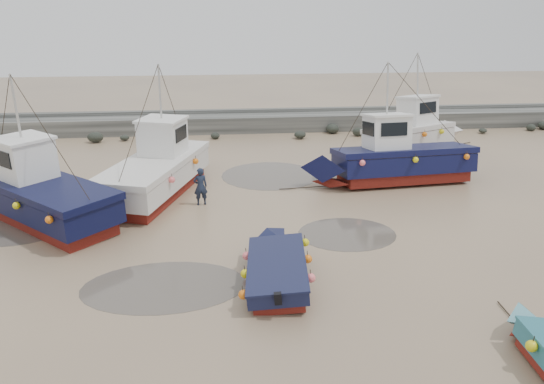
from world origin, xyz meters
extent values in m
plane|color=#9F8664|center=(0.00, 0.00, 0.00)|extent=(120.00, 120.00, 0.00)
cube|color=slate|center=(0.00, 22.00, 0.60)|extent=(60.00, 2.20, 1.20)
cube|color=slate|center=(0.00, 23.21, 1.32)|extent=(60.00, 0.60, 0.25)
ellipsoid|color=black|center=(5.10, 19.02, 0.29)|extent=(0.84, 0.86, 0.51)
ellipsoid|color=black|center=(7.80, 20.56, 0.34)|extent=(0.98, 1.07, 0.72)
ellipsoid|color=black|center=(14.16, 19.54, 0.27)|extent=(0.78, 0.90, 0.59)
ellipsoid|color=black|center=(23.03, 19.80, 0.24)|extent=(0.68, 0.72, 0.52)
ellipsoid|color=black|center=(18.92, 19.27, 0.21)|extent=(0.60, 0.70, 0.31)
ellipsoid|color=black|center=(-5.07, 20.46, 0.35)|extent=(0.99, 0.80, 0.58)
ellipsoid|color=black|center=(12.19, 19.77, 0.19)|extent=(0.54, 0.46, 0.30)
ellipsoid|color=black|center=(9.69, 19.97, 0.21)|extent=(0.61, 0.47, 0.46)
ellipsoid|color=black|center=(24.28, 20.15, 0.32)|extent=(0.92, 0.97, 0.58)
ellipsoid|color=black|center=(-4.31, 20.27, 0.21)|extent=(0.61, 0.53, 0.32)
ellipsoid|color=black|center=(10.99, 20.60, 0.23)|extent=(0.67, 0.55, 0.43)
ellipsoid|color=black|center=(-9.17, 19.34, 0.38)|extent=(1.09, 0.88, 0.72)
ellipsoid|color=black|center=(-7.25, 19.65, 0.23)|extent=(0.65, 0.60, 0.37)
ellipsoid|color=black|center=(9.46, 19.39, 0.31)|extent=(0.88, 0.64, 0.62)
ellipsoid|color=black|center=(-0.92, 19.60, 0.22)|extent=(0.64, 0.62, 0.48)
ellipsoid|color=black|center=(7.84, 20.42, 0.19)|extent=(0.55, 0.45, 0.29)
cylinder|color=#514A41|center=(-2.73, -1.74, 0.00)|extent=(5.46, 5.46, 0.01)
cylinder|color=#514A41|center=(4.35, 1.89, 0.00)|extent=(4.03, 4.03, 0.01)
cylinder|color=#514A41|center=(-9.40, 3.65, 0.00)|extent=(4.41, 4.41, 0.01)
cylinder|color=#514A41|center=(2.05, 10.35, 0.00)|extent=(5.39, 5.39, 0.01)
cube|color=maroon|center=(1.07, -1.97, 0.15)|extent=(1.96, 4.05, 0.30)
cube|color=#121634|center=(1.07, -1.97, 0.53)|extent=(2.26, 4.37, 0.45)
pyramid|color=#121634|center=(1.31, 0.47, 0.98)|extent=(1.92, 0.89, 0.90)
cube|color=brown|center=(1.07, -1.97, 0.69)|extent=(1.83, 3.66, 0.10)
cube|color=#121634|center=(1.07, -1.97, 0.78)|extent=(2.34, 4.47, 0.07)
cube|color=black|center=(0.85, -4.15, 0.70)|extent=(0.24, 0.20, 0.35)
cylinder|color=black|center=(1.41, 1.44, 0.03)|extent=(0.24, 1.99, 0.04)
sphere|color=orange|center=(-0.14, -3.53, 0.63)|extent=(0.30, 0.30, 0.30)
sphere|color=orange|center=(2.01, -3.07, 0.63)|extent=(0.30, 0.30, 0.30)
sphere|color=orange|center=(-0.01, -2.20, 0.63)|extent=(0.30, 0.30, 0.30)
sphere|color=orange|center=(2.14, -1.74, 0.63)|extent=(0.30, 0.30, 0.30)
sphere|color=orange|center=(0.12, -0.87, 0.63)|extent=(0.30, 0.30, 0.30)
sphere|color=orange|center=(2.28, -0.41, 0.63)|extent=(0.30, 0.30, 0.30)
pyramid|color=#236573|center=(7.61, -5.75, 0.98)|extent=(1.41, 0.80, 0.90)
cylinder|color=black|center=(7.66, -4.93, 0.03)|extent=(0.17, 2.00, 0.04)
sphere|color=orange|center=(6.72, -7.14, 0.63)|extent=(0.30, 0.30, 0.30)
cube|color=maroon|center=(-8.17, 4.40, 0.28)|extent=(6.63, 6.55, 0.55)
cube|color=black|center=(-8.17, 4.40, 1.02)|extent=(7.27, 7.20, 0.95)
cube|color=brown|center=(-8.17, 4.40, 1.54)|extent=(7.08, 7.00, 0.08)
cube|color=black|center=(-8.17, 4.40, 1.68)|extent=(7.43, 7.36, 0.30)
cube|color=white|center=(-8.90, 5.12, 2.65)|extent=(2.74, 2.74, 1.70)
cube|color=white|center=(-8.90, 5.12, 3.56)|extent=(2.96, 2.95, 0.12)
cube|color=black|center=(-9.63, 5.83, 2.91)|extent=(1.15, 1.17, 0.68)
cylinder|color=#B7B7B2|center=(-8.90, 5.12, 4.92)|extent=(0.10, 0.10, 2.60)
sphere|color=#FF6B70|center=(-7.03, 1.25, 1.38)|extent=(0.30, 0.30, 0.30)
sphere|color=#FF6B70|center=(-5.86, 4.17, 1.38)|extent=(0.30, 0.30, 0.30)
sphere|color=#FF6B70|center=(-8.75, 2.93, 1.38)|extent=(0.30, 0.30, 0.30)
sphere|color=#FF6B70|center=(-7.58, 5.86, 1.38)|extent=(0.30, 0.30, 0.30)
sphere|color=#FF6B70|center=(-9.30, 7.54, 1.38)|extent=(0.30, 0.30, 0.30)
cube|color=maroon|center=(-3.85, 7.58, 0.28)|extent=(4.51, 7.83, 0.55)
cube|color=silver|center=(-3.85, 7.58, 1.02)|extent=(5.07, 8.48, 0.95)
pyramid|color=silver|center=(-2.45, 11.92, 1.72)|extent=(3.05, 2.20, 1.40)
cube|color=brown|center=(-3.85, 7.58, 1.54)|extent=(4.91, 8.27, 0.08)
cube|color=silver|center=(-3.85, 7.58, 1.68)|extent=(5.18, 8.67, 0.30)
cube|color=white|center=(-3.51, 8.62, 2.65)|extent=(2.44, 2.49, 1.70)
cube|color=white|center=(-3.51, 8.62, 3.56)|extent=(2.64, 2.69, 0.12)
cube|color=black|center=(-3.20, 9.59, 2.91)|extent=(1.57, 0.55, 0.68)
cylinder|color=#B7B7B2|center=(-3.51, 8.62, 4.92)|extent=(0.10, 0.10, 2.60)
cylinder|color=black|center=(-2.09, 13.06, 0.03)|extent=(0.97, 2.87, 0.05)
sphere|color=#FF6B70|center=(-6.25, 5.00, 1.38)|extent=(0.30, 0.30, 0.30)
sphere|color=#FF6B70|center=(-2.92, 5.60, 1.38)|extent=(0.30, 0.30, 0.30)
sphere|color=#FF6B70|center=(-5.27, 8.03, 1.38)|extent=(0.30, 0.30, 0.30)
sphere|color=#FF6B70|center=(-1.94, 8.64, 1.38)|extent=(0.30, 0.30, 0.30)
sphere|color=#FF6B70|center=(-4.29, 11.07, 1.38)|extent=(0.30, 0.30, 0.30)
cube|color=maroon|center=(8.96, 8.37, 0.28)|extent=(6.81, 2.83, 0.55)
cube|color=#0C0F35|center=(8.96, 8.37, 1.02)|extent=(7.33, 3.27, 0.95)
pyramid|color=#0C0F35|center=(4.87, 7.97, 1.72)|extent=(1.67, 2.71, 1.40)
cube|color=brown|center=(8.96, 8.37, 1.54)|extent=(7.16, 3.15, 0.08)
cube|color=#0C0F35|center=(8.96, 8.37, 1.68)|extent=(7.50, 3.33, 0.30)
cube|color=white|center=(7.99, 8.28, 2.65)|extent=(2.17, 1.99, 1.70)
cube|color=white|center=(7.99, 8.28, 3.56)|extent=(2.34, 2.15, 0.12)
cube|color=black|center=(6.98, 8.18, 2.91)|extent=(0.20, 1.53, 0.68)
cylinder|color=#B7B7B2|center=(7.99, 8.28, 4.92)|extent=(0.10, 0.10, 2.60)
cylinder|color=black|center=(3.74, 7.86, 0.03)|extent=(2.99, 0.35, 0.05)
sphere|color=#FF6B70|center=(11.91, 7.25, 1.38)|extent=(0.30, 0.30, 0.30)
sphere|color=#FF6B70|center=(10.23, 9.91, 1.38)|extent=(0.30, 0.30, 0.30)
sphere|color=#FF6B70|center=(9.10, 6.97, 1.38)|extent=(0.30, 0.30, 0.30)
sphere|color=#FF6B70|center=(7.41, 9.63, 1.38)|extent=(0.30, 0.30, 0.30)
sphere|color=#FF6B70|center=(6.28, 6.69, 1.38)|extent=(0.30, 0.30, 0.30)
cube|color=maroon|center=(11.25, 13.81, 0.28)|extent=(5.68, 4.17, 0.55)
cube|color=beige|center=(11.25, 13.81, 1.02)|extent=(6.19, 4.66, 0.95)
pyramid|color=beige|center=(14.31, 15.30, 1.72)|extent=(2.33, 2.78, 1.40)
cube|color=brown|center=(11.25, 13.81, 1.54)|extent=(6.03, 4.52, 0.08)
cube|color=beige|center=(11.25, 13.81, 1.68)|extent=(6.32, 4.76, 0.30)
cube|color=white|center=(11.95, 14.15, 2.65)|extent=(2.53, 2.39, 1.70)
cube|color=white|center=(11.95, 14.15, 3.56)|extent=(2.74, 2.58, 0.12)
cube|color=black|center=(12.87, 14.60, 2.91)|extent=(0.67, 1.30, 0.68)
cylinder|color=#B7B7B2|center=(11.95, 14.15, 4.92)|extent=(0.10, 0.10, 2.60)
cylinder|color=black|center=(15.25, 15.76, 0.03)|extent=(2.72, 1.36, 0.05)
sphere|color=#FF6B70|center=(8.63, 14.00, 1.38)|extent=(0.30, 0.30, 0.30)
sphere|color=#FF6B70|center=(10.47, 11.96, 1.38)|extent=(0.30, 0.30, 0.30)
sphere|color=#FF6B70|center=(9.99, 14.67, 1.38)|extent=(0.30, 0.30, 0.30)
sphere|color=#FF6B70|center=(11.83, 12.63, 1.38)|extent=(0.30, 0.30, 0.30)
sphere|color=#FF6B70|center=(11.35, 15.33, 1.38)|extent=(0.30, 0.30, 0.30)
sphere|color=#FF6B70|center=(13.19, 13.29, 1.38)|extent=(0.30, 0.30, 0.30)
sphere|color=#FF6B70|center=(12.71, 15.99, 1.38)|extent=(0.30, 0.30, 0.30)
imported|color=#182033|center=(-1.65, 6.03, 0.00)|extent=(0.74, 0.58, 1.80)
camera|label=1|loc=(-0.83, -17.62, 8.64)|focal=35.00mm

